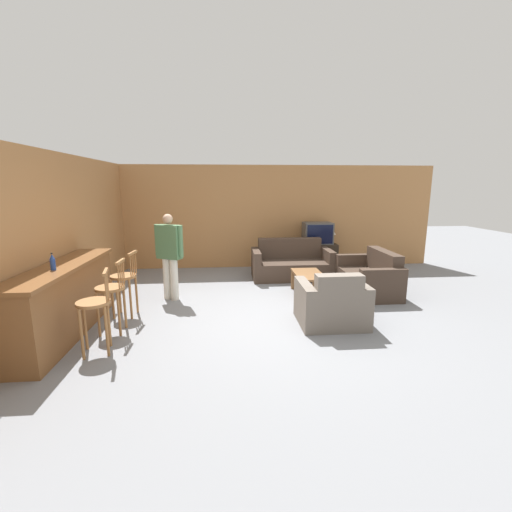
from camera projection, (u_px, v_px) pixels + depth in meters
ground_plane at (270, 318)px, 5.49m from camera, size 24.00×24.00×0.00m
wall_back at (253, 217)px, 8.78m from camera, size 9.40×0.08×2.60m
wall_left at (83, 230)px, 6.24m from camera, size 0.08×8.63×2.60m
bar_counter at (65, 300)px, 4.80m from camera, size 0.55×2.54×1.01m
bar_chair_near at (95, 309)px, 4.24m from camera, size 0.48×0.48×1.06m
bar_chair_mid at (111, 294)px, 4.85m from camera, size 0.40×0.40×1.06m
bar_chair_far at (125, 281)px, 5.48m from camera, size 0.43×0.43×1.06m
couch_far at (291, 264)px, 7.90m from camera, size 1.80×0.91×0.88m
armchair_near at (332, 305)px, 5.20m from camera, size 0.99×0.87×0.85m
loveseat_right at (370, 278)px, 6.77m from camera, size 0.84×1.49×0.84m
coffee_table at (309, 277)px, 6.60m from camera, size 0.53×0.93×0.43m
tv_unit at (317, 256)px, 8.71m from camera, size 0.97×0.51×0.65m
tv at (318, 233)px, 8.59m from camera, size 0.71×0.49×0.54m
bottle at (53, 262)px, 4.40m from camera, size 0.06×0.06×0.23m
table_lamp at (331, 231)px, 8.61m from camera, size 0.25×0.25×0.43m
person_by_window at (169, 252)px, 6.24m from camera, size 0.54×0.37×1.59m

